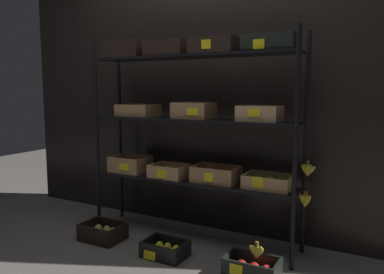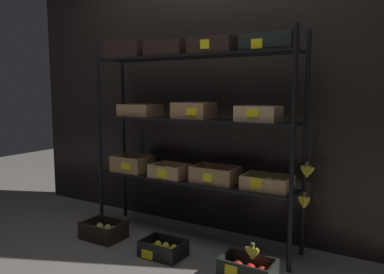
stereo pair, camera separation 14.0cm
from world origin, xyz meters
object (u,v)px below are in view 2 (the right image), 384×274
Objects in this scene: display_rack at (194,117)px; crate_ground_lemon at (163,250)px; banana_bunch_loose at (252,253)px; crate_ground_apple_red at (248,270)px; crate_ground_pear at (104,231)px.

display_rack reaches higher than crate_ground_lemon.
crate_ground_lemon is 0.71m from banana_bunch_loose.
display_rack is 1.22m from crate_ground_apple_red.
crate_ground_lemon is (-0.03, -0.40, -0.96)m from display_rack.
crate_ground_lemon is at bearing -2.18° from crate_ground_pear.
banana_bunch_loose reaches higher than crate_ground_lemon.
crate_ground_pear is 1.06× the size of crate_ground_lemon.
crate_ground_pear is 2.78× the size of banana_bunch_loose.
crate_ground_pear is 1.29m from crate_ground_apple_red.
crate_ground_pear is at bearing 177.82° from crate_ground_lemon.
crate_ground_lemon is at bearing -94.34° from display_rack.
display_rack is at bearing 85.66° from crate_ground_lemon.
display_rack is 1.22m from crate_ground_pear.
display_rack is at bearing 149.34° from crate_ground_apple_red.
banana_bunch_loose is (0.70, 0.02, 0.13)m from crate_ground_lemon.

